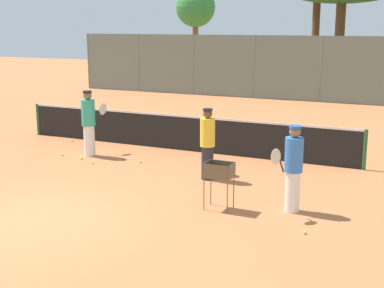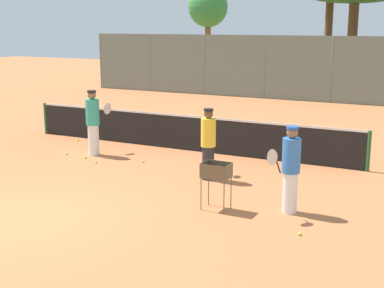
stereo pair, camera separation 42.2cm
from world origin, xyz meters
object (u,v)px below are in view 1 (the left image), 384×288
object	(u,v)px
player_white_outfit	(208,143)
player_red_cap	(293,168)
player_yellow_shirt	(89,122)
parked_car	(383,81)
tennis_net	(179,132)
ball_cart	(220,174)

from	to	relation	value
player_white_outfit	player_red_cap	world-z (taller)	player_red_cap
player_yellow_shirt	parked_car	world-z (taller)	player_yellow_shirt
player_yellow_shirt	tennis_net	bearing A→B (deg)	-35.07
tennis_net	ball_cart	distance (m)	5.40
tennis_net	player_yellow_shirt	distance (m)	2.69
player_white_outfit	player_yellow_shirt	bearing A→B (deg)	61.41
player_yellow_shirt	player_red_cap	bearing A→B (deg)	-94.59
ball_cart	tennis_net	bearing A→B (deg)	125.26
player_yellow_shirt	parked_car	size ratio (longest dim) A/B	0.45
tennis_net	player_white_outfit	distance (m)	3.23
tennis_net	player_yellow_shirt	xyz separation A→B (m)	(-2.00, -1.75, 0.42)
player_yellow_shirt	ball_cart	world-z (taller)	player_yellow_shirt
player_red_cap	ball_cart	xyz separation A→B (m)	(-1.37, -0.49, -0.17)
player_red_cap	ball_cart	bearing A→B (deg)	-45.41
parked_car	player_red_cap	bearing A→B (deg)	-89.08
tennis_net	parked_car	size ratio (longest dim) A/B	2.59
player_yellow_shirt	player_white_outfit	bearing A→B (deg)	-86.73
tennis_net	player_white_outfit	xyz separation A→B (m)	(2.01, -2.50, 0.35)
player_white_outfit	ball_cart	world-z (taller)	player_white_outfit
player_white_outfit	player_yellow_shirt	size ratio (longest dim) A/B	0.93
player_white_outfit	parked_car	world-z (taller)	player_white_outfit
player_red_cap	player_yellow_shirt	bearing A→B (deg)	-83.52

